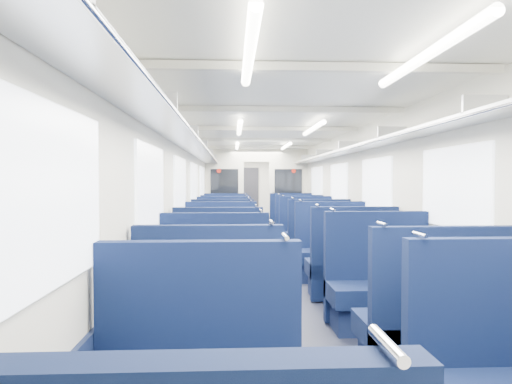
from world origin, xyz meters
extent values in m
cube|color=black|center=(0.00, 0.00, 0.00)|extent=(2.80, 18.00, 0.01)
cube|color=silver|center=(0.00, 0.00, 2.35)|extent=(2.80, 18.00, 0.01)
cube|color=beige|center=(-1.40, 0.00, 1.18)|extent=(0.02, 18.00, 2.35)
cube|color=#0F1833|center=(-1.39, 0.00, 0.35)|extent=(0.03, 17.90, 0.70)
cube|color=beige|center=(1.40, 0.00, 1.18)|extent=(0.02, 18.00, 2.35)
cube|color=#0F1833|center=(1.39, 0.00, 0.35)|extent=(0.03, 17.90, 0.70)
cube|color=beige|center=(0.00, 9.00, 1.18)|extent=(2.80, 0.02, 2.35)
cube|color=#B2B5BA|center=(-1.22, 0.00, 1.97)|extent=(0.34, 17.40, 0.04)
cylinder|color=silver|center=(-1.04, 0.00, 1.95)|extent=(0.02, 17.40, 0.02)
cube|color=#B2B5BA|center=(-1.22, -6.00, 2.05)|extent=(0.34, 0.03, 0.14)
cube|color=#B2B5BA|center=(-1.22, -4.00, 2.05)|extent=(0.34, 0.03, 0.14)
cube|color=#B2B5BA|center=(-1.22, -2.00, 2.05)|extent=(0.34, 0.03, 0.14)
cube|color=#B2B5BA|center=(-1.22, 0.00, 2.05)|extent=(0.34, 0.03, 0.14)
cube|color=#B2B5BA|center=(-1.22, 2.00, 2.05)|extent=(0.34, 0.03, 0.14)
cube|color=#B2B5BA|center=(-1.22, 4.00, 2.05)|extent=(0.34, 0.03, 0.14)
cube|color=#B2B5BA|center=(-1.22, 6.00, 2.05)|extent=(0.34, 0.03, 0.14)
cube|color=#B2B5BA|center=(-1.22, 8.00, 2.05)|extent=(0.34, 0.03, 0.14)
cube|color=#B2B5BA|center=(1.22, 0.00, 1.97)|extent=(0.34, 17.40, 0.04)
cylinder|color=silver|center=(1.04, 0.00, 1.95)|extent=(0.02, 17.40, 0.02)
cube|color=#B2B5BA|center=(1.22, -6.00, 2.05)|extent=(0.34, 0.03, 0.14)
cube|color=#B2B5BA|center=(1.22, -4.00, 2.05)|extent=(0.34, 0.03, 0.14)
cube|color=#B2B5BA|center=(1.22, -2.00, 2.05)|extent=(0.34, 0.03, 0.14)
cube|color=#B2B5BA|center=(1.22, 0.00, 2.05)|extent=(0.34, 0.03, 0.14)
cube|color=#B2B5BA|center=(1.22, 2.00, 2.05)|extent=(0.34, 0.03, 0.14)
cube|color=#B2B5BA|center=(1.22, 4.00, 2.05)|extent=(0.34, 0.03, 0.14)
cube|color=#B2B5BA|center=(1.22, 6.00, 2.05)|extent=(0.34, 0.03, 0.14)
cube|color=#B2B5BA|center=(1.22, 8.00, 2.05)|extent=(0.34, 0.03, 0.14)
cube|color=white|center=(-1.38, -7.50, 1.42)|extent=(0.02, 1.30, 0.75)
cube|color=white|center=(-1.38, -5.20, 1.42)|extent=(0.02, 1.30, 0.75)
cube|color=white|center=(-1.38, -2.90, 1.42)|extent=(0.02, 1.30, 0.75)
cube|color=white|center=(-1.38, -0.60, 1.42)|extent=(0.02, 1.30, 0.75)
cube|color=white|center=(-1.38, 1.70, 1.42)|extent=(0.02, 1.30, 0.75)
cube|color=white|center=(-1.38, 4.50, 1.42)|extent=(0.02, 1.30, 0.75)
cube|color=white|center=(-1.38, 6.80, 1.42)|extent=(0.02, 1.30, 0.75)
cube|color=white|center=(1.38, -5.20, 1.42)|extent=(0.02, 1.30, 0.75)
cube|color=white|center=(1.38, -2.90, 1.42)|extent=(0.02, 1.30, 0.75)
cube|color=white|center=(1.38, -0.60, 1.42)|extent=(0.02, 1.30, 0.75)
cube|color=white|center=(1.38, 1.70, 1.42)|extent=(0.02, 1.30, 0.75)
cube|color=white|center=(1.38, 4.50, 1.42)|extent=(0.02, 1.30, 0.75)
cube|color=white|center=(1.38, 6.80, 1.42)|extent=(0.02, 1.30, 0.75)
cube|color=beige|center=(0.00, -6.00, 2.31)|extent=(2.70, 0.06, 0.06)
cube|color=beige|center=(0.00, -4.00, 2.31)|extent=(2.70, 0.06, 0.06)
cube|color=beige|center=(0.00, -2.00, 2.31)|extent=(2.70, 0.06, 0.06)
cube|color=beige|center=(0.00, 0.00, 2.31)|extent=(2.70, 0.06, 0.06)
cube|color=beige|center=(0.00, 2.00, 2.31)|extent=(2.70, 0.06, 0.06)
cube|color=beige|center=(0.00, 4.00, 2.31)|extent=(2.70, 0.06, 0.06)
cube|color=beige|center=(0.00, 6.00, 2.31)|extent=(2.70, 0.06, 0.06)
cube|color=beige|center=(0.00, 8.00, 2.31)|extent=(2.70, 0.06, 0.06)
cylinder|color=white|center=(-0.55, -6.50, 2.26)|extent=(0.07, 1.60, 0.07)
cylinder|color=white|center=(-0.55, -2.50, 2.26)|extent=(0.07, 1.60, 0.07)
cylinder|color=white|center=(-0.55, 1.00, 2.26)|extent=(0.07, 1.60, 0.07)
cylinder|color=white|center=(-0.55, 5.50, 2.26)|extent=(0.07, 1.60, 0.07)
cylinder|color=white|center=(0.55, -6.50, 2.26)|extent=(0.07, 1.60, 0.07)
cylinder|color=white|center=(0.55, -2.50, 2.26)|extent=(0.07, 1.60, 0.07)
cylinder|color=white|center=(0.55, 1.00, 2.26)|extent=(0.07, 1.60, 0.07)
cylinder|color=white|center=(0.55, 5.50, 2.26)|extent=(0.07, 1.60, 0.07)
cube|color=black|center=(0.00, 8.94, 1.00)|extent=(0.75, 0.06, 2.00)
cube|color=beige|center=(-0.88, 3.30, 1.18)|extent=(1.05, 0.08, 2.35)
cube|color=black|center=(-0.87, 3.25, 1.40)|extent=(0.76, 0.02, 0.80)
cylinder|color=#B3170B|center=(-1.02, 3.25, 1.75)|extent=(0.12, 0.01, 0.12)
cube|color=beige|center=(0.88, 3.30, 1.18)|extent=(1.05, 0.08, 2.35)
cube|color=black|center=(0.87, 3.25, 1.40)|extent=(0.76, 0.02, 0.80)
cylinder|color=#B3170B|center=(1.02, 3.25, 1.75)|extent=(0.12, 0.01, 0.12)
cube|color=beige|center=(0.00, 3.30, 2.17)|extent=(0.70, 0.08, 0.35)
cylinder|color=silver|center=(-0.38, -8.54, 1.18)|extent=(0.02, 0.16, 0.02)
cube|color=#0C193D|center=(-0.83, -6.92, 0.59)|extent=(1.07, 0.10, 1.14)
cylinder|color=silver|center=(-0.38, -6.92, 1.18)|extent=(0.02, 0.16, 0.02)
cube|color=#0C193D|center=(0.83, -6.87, 0.59)|extent=(1.07, 0.10, 1.14)
cylinder|color=silver|center=(0.38, -6.87, 1.18)|extent=(0.02, 0.16, 0.02)
cube|color=#0C193D|center=(-0.83, -5.82, 0.37)|extent=(1.07, 0.56, 0.18)
cube|color=#0C1533|center=(-0.83, -5.82, 0.14)|extent=(0.99, 0.45, 0.28)
cube|color=#0C193D|center=(-0.83, -6.05, 0.59)|extent=(1.07, 0.10, 1.14)
cylinder|color=silver|center=(-0.38, -6.05, 1.18)|extent=(0.02, 0.16, 0.02)
cube|color=#0C193D|center=(0.83, -6.00, 0.37)|extent=(1.07, 0.56, 0.18)
cube|color=#0C1533|center=(0.83, -6.00, 0.14)|extent=(0.99, 0.45, 0.28)
cube|color=#0C193D|center=(0.83, -6.23, 0.59)|extent=(1.07, 0.10, 1.14)
cylinder|color=silver|center=(0.38, -6.23, 1.18)|extent=(0.02, 0.16, 0.02)
cube|color=#0C193D|center=(-0.83, -5.02, 0.37)|extent=(1.07, 0.56, 0.18)
cube|color=#0C1533|center=(-0.83, -5.02, 0.14)|extent=(0.99, 0.45, 0.28)
cube|color=#0C193D|center=(-0.83, -4.79, 0.59)|extent=(1.07, 0.10, 1.14)
cylinder|color=silver|center=(-0.38, -4.79, 1.18)|extent=(0.02, 0.16, 0.02)
cube|color=#0C193D|center=(0.83, -4.89, 0.37)|extent=(1.07, 0.56, 0.18)
cube|color=#0C1533|center=(0.83, -4.89, 0.14)|extent=(0.99, 0.45, 0.28)
cube|color=#0C193D|center=(0.83, -4.66, 0.59)|extent=(1.07, 0.10, 1.14)
cylinder|color=silver|center=(0.38, -4.66, 1.18)|extent=(0.02, 0.16, 0.02)
cube|color=#0C193D|center=(-0.83, -3.62, 0.37)|extent=(1.07, 0.56, 0.18)
cube|color=#0C1533|center=(-0.83, -3.62, 0.14)|extent=(0.99, 0.45, 0.28)
cube|color=#0C193D|center=(-0.83, -3.85, 0.59)|extent=(1.07, 0.10, 1.14)
cylinder|color=silver|center=(-0.38, -3.85, 1.18)|extent=(0.02, 0.16, 0.02)
cube|color=#0C193D|center=(0.83, -3.58, 0.37)|extent=(1.07, 0.56, 0.18)
cube|color=#0C1533|center=(0.83, -3.58, 0.14)|extent=(0.99, 0.45, 0.28)
cube|color=#0C193D|center=(0.83, -3.81, 0.59)|extent=(1.07, 0.10, 1.14)
cylinder|color=silver|center=(0.38, -3.81, 1.18)|extent=(0.02, 0.16, 0.02)
cube|color=#0C193D|center=(-0.83, -2.59, 0.37)|extent=(1.07, 0.56, 0.18)
cube|color=#0C1533|center=(-0.83, -2.59, 0.14)|extent=(0.99, 0.45, 0.28)
cube|color=#0C193D|center=(-0.83, -2.36, 0.59)|extent=(1.07, 0.10, 1.14)
cylinder|color=silver|center=(-0.38, -2.36, 1.18)|extent=(0.02, 0.16, 0.02)
cube|color=#0C193D|center=(0.83, -2.61, 0.37)|extent=(1.07, 0.56, 0.18)
cube|color=#0C1533|center=(0.83, -2.61, 0.14)|extent=(0.99, 0.45, 0.28)
cube|color=#0C193D|center=(0.83, -2.38, 0.59)|extent=(1.07, 0.10, 1.14)
cylinder|color=silver|center=(0.38, -2.38, 1.18)|extent=(0.02, 0.16, 0.02)
cube|color=#0C193D|center=(-0.83, -1.20, 0.37)|extent=(1.07, 0.56, 0.18)
cube|color=#0C1533|center=(-0.83, -1.20, 0.14)|extent=(0.99, 0.45, 0.28)
cube|color=#0C193D|center=(-0.83, -1.43, 0.59)|extent=(1.07, 0.10, 1.14)
cylinder|color=silver|center=(-0.38, -1.43, 1.18)|extent=(0.02, 0.16, 0.02)
cube|color=#0C193D|center=(0.83, -1.28, 0.37)|extent=(1.07, 0.56, 0.18)
cube|color=#0C1533|center=(0.83, -1.28, 0.14)|extent=(0.99, 0.45, 0.28)
cube|color=#0C193D|center=(0.83, -1.52, 0.59)|extent=(1.07, 0.10, 1.14)
cylinder|color=silver|center=(0.38, -1.52, 1.18)|extent=(0.02, 0.16, 0.02)
cube|color=#0C193D|center=(-0.83, -0.38, 0.37)|extent=(1.07, 0.56, 0.18)
cube|color=#0C1533|center=(-0.83, -0.38, 0.14)|extent=(0.99, 0.45, 0.28)
cube|color=#0C193D|center=(-0.83, -0.15, 0.59)|extent=(1.07, 0.10, 1.14)
cylinder|color=silver|center=(-0.38, -0.15, 1.18)|extent=(0.02, 0.16, 0.02)
cube|color=#0C193D|center=(0.83, -0.24, 0.37)|extent=(1.07, 0.56, 0.18)
cube|color=#0C1533|center=(0.83, -0.24, 0.14)|extent=(0.99, 0.45, 0.28)
cube|color=#0C193D|center=(0.83, -0.01, 0.59)|extent=(1.07, 0.10, 1.14)
cylinder|color=silver|center=(0.38, -0.01, 1.18)|extent=(0.02, 0.16, 0.02)
cube|color=#0C193D|center=(-0.83, 1.06, 0.37)|extent=(1.07, 0.56, 0.18)
cube|color=#0C1533|center=(-0.83, 1.06, 0.14)|extent=(0.99, 0.45, 0.28)
cube|color=#0C193D|center=(-0.83, 0.83, 0.59)|extent=(1.07, 0.10, 1.14)
cylinder|color=silver|center=(-0.38, 0.83, 1.18)|extent=(0.02, 0.16, 0.02)
cube|color=#0C193D|center=(0.83, 1.09, 0.37)|extent=(1.07, 0.56, 0.18)
cube|color=#0C1533|center=(0.83, 1.09, 0.14)|extent=(0.99, 0.45, 0.28)
cube|color=#0C193D|center=(0.83, 0.86, 0.59)|extent=(1.07, 0.10, 1.14)
cylinder|color=silver|center=(0.38, 0.86, 1.18)|extent=(0.02, 0.16, 0.02)
cube|color=#0C193D|center=(-0.83, 1.94, 0.37)|extent=(1.07, 0.56, 0.18)
cube|color=#0C1533|center=(-0.83, 1.94, 0.14)|extent=(0.99, 0.45, 0.28)
cube|color=#0C193D|center=(-0.83, 2.17, 0.59)|extent=(1.07, 0.10, 1.14)
cylinder|color=silver|center=(-0.38, 2.17, 1.18)|extent=(0.02, 0.16, 0.02)
cube|color=#0C193D|center=(0.83, 2.10, 0.37)|extent=(1.07, 0.56, 0.18)
cube|color=#0C1533|center=(0.83, 2.10, 0.14)|extent=(0.99, 0.45, 0.28)
cube|color=#0C193D|center=(0.83, 2.33, 0.59)|extent=(1.07, 0.10, 1.14)
cylinder|color=silver|center=(0.38, 2.33, 1.18)|extent=(0.02, 0.16, 0.02)
camera|label=1|loc=(-0.65, -9.35, 1.48)|focal=32.40mm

